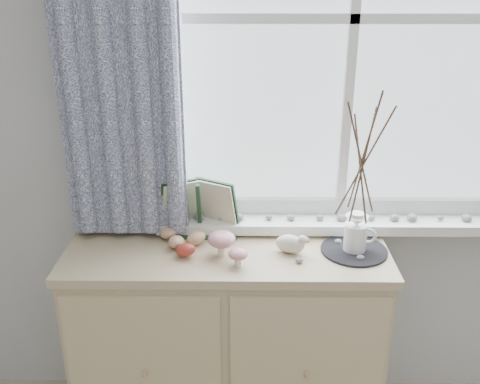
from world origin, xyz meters
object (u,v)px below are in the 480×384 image
Objects in this scene: botanical_book at (199,210)px; toadstool_cluster at (226,244)px; sideboard at (228,342)px; twig_pitcher at (362,159)px.

botanical_book is 0.20m from toadstool_cluster.
botanical_book is at bearing 138.88° from sideboard.
toadstool_cluster is (0.11, -0.16, -0.06)m from botanical_book.
twig_pitcher reaches higher than toadstool_cluster.
botanical_book is 0.64m from twig_pitcher.
sideboard is 0.91m from twig_pitcher.
toadstool_cluster is at bearing -90.63° from sideboard.
sideboard is 0.49m from toadstool_cluster.
twig_pitcher is at bearing -1.08° from sideboard.
toadstool_cluster is at bearing -158.91° from twig_pitcher.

